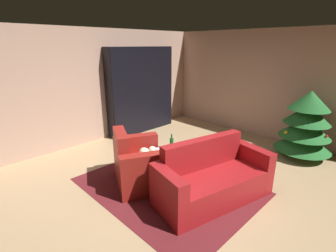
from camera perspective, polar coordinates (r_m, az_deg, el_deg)
The scene contains 11 objects.
ground_plane at distance 4.25m, azimuth 2.46°, elevation -12.55°, with size 7.30×7.30×0.00m, color tan.
wall_back at distance 6.34m, azimuth 22.12°, elevation 8.58°, with size 5.46×0.06×2.51m, color tan.
wall_left at distance 5.90m, azimuth -17.16°, elevation 8.48°, with size 0.06×6.20×2.51m, color tan.
area_rug at distance 4.12m, azimuth -0.03°, elevation -13.55°, with size 2.65×2.04×0.01m, color maroon.
bookshelf_unit at distance 6.47m, azimuth -5.39°, elevation 8.21°, with size 0.32×1.88×2.12m.
armchair_red at distance 4.09m, azimuth -6.70°, elevation -8.80°, with size 1.22×1.12×0.92m.
couch_red at distance 3.76m, azimuth 10.05°, elevation -11.98°, with size 1.10×1.85×0.86m.
coffee_table at distance 4.07m, azimuth -0.39°, elevation -7.16°, with size 0.66×0.66×0.48m.
book_stack_on_table at distance 4.03m, azimuth 0.48°, elevation -5.97°, with size 0.21×0.15×0.10m.
bottle_on_table at distance 4.16m, azimuth 0.84°, elevation -4.15°, with size 0.06×0.06×0.29m.
decorated_tree at distance 5.56m, azimuth 28.94°, elevation 0.29°, with size 1.05×1.05×1.35m.
Camera 1 is at (2.47, -2.69, 2.17)m, focal length 26.70 mm.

